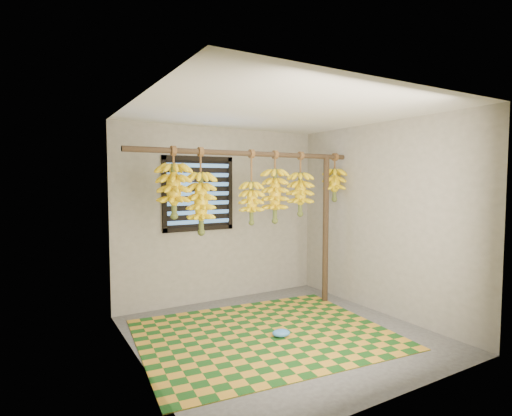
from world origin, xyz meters
TOP-DOWN VIEW (x-y plane):
  - floor at (0.00, 0.00)m, footprint 3.00×3.00m
  - ceiling at (0.00, 0.00)m, footprint 3.00×3.00m
  - wall_back at (0.00, 1.50)m, footprint 3.00×0.01m
  - wall_left at (-1.50, 0.00)m, footprint 0.01×3.00m
  - wall_right at (1.50, 0.00)m, footprint 0.01×3.00m
  - window at (-0.35, 1.48)m, footprint 1.00×0.04m
  - hanging_pole at (0.00, 0.70)m, footprint 3.00×0.06m
  - support_post at (1.20, 0.70)m, footprint 0.08×0.08m
  - woven_mat at (-0.16, 0.09)m, footprint 2.83×2.36m
  - plastic_bag at (-0.06, -0.08)m, footprint 0.23×0.20m
  - banana_bunch_a at (-0.64, 0.70)m, footprint 0.32×0.32m
  - banana_bunch_b at (-0.96, 0.70)m, footprint 0.36×0.36m
  - banana_bunch_c at (0.02, 0.70)m, footprint 0.30×0.30m
  - banana_bunch_d at (0.37, 0.70)m, footprint 0.32×0.32m
  - banana_bunch_e at (0.76, 0.70)m, footprint 0.34×0.34m
  - banana_bunch_f at (1.35, 0.70)m, footprint 0.30×0.30m

SIDE VIEW (x-z plane):
  - floor at x=0.00m, z-range -0.01..0.00m
  - woven_mat at x=-0.16m, z-range 0.00..0.01m
  - plastic_bag at x=-0.06m, z-range 0.01..0.09m
  - support_post at x=1.20m, z-range 0.00..2.00m
  - wall_back at x=0.00m, z-range 0.00..2.40m
  - wall_left at x=-1.50m, z-range 0.00..2.40m
  - wall_right at x=1.50m, z-range 0.00..2.40m
  - banana_bunch_c at x=0.02m, z-range 0.95..1.86m
  - banana_bunch_a at x=-0.64m, z-range 0.92..1.91m
  - banana_bunch_d at x=0.37m, z-range 1.03..1.94m
  - banana_bunch_e at x=0.76m, z-range 1.08..1.92m
  - window at x=-0.35m, z-range 1.00..2.00m
  - banana_bunch_b at x=-0.96m, z-range 1.17..1.96m
  - banana_bunch_f at x=1.35m, z-range 1.29..1.95m
  - hanging_pole at x=0.00m, z-range 1.97..2.03m
  - ceiling at x=0.00m, z-range 2.40..2.41m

